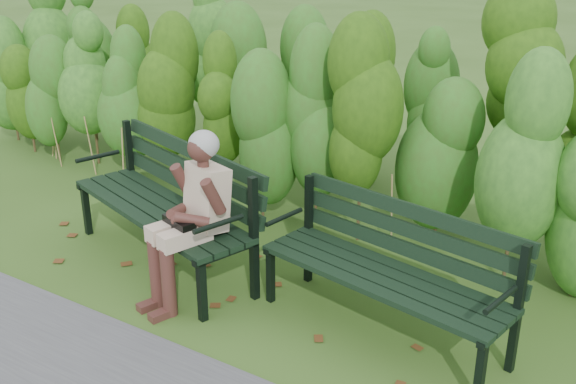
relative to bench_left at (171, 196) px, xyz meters
The scene contains 6 objects.
ground 1.16m from the bench_left, ahead, with size 80.00×80.00×0.00m, color #325019.
hedge_band 2.17m from the bench_left, 61.34° to the left, with size 11.04×1.67×2.42m.
leaf_litter 1.54m from the bench_left, ahead, with size 5.56×2.20×0.01m.
bench_left is the anchor object (origin of this frame).
bench_right 2.04m from the bench_left, ahead, with size 1.94×0.94×0.93m.
seated_woman 0.72m from the bench_left, 34.58° to the right, with size 0.56×0.79×1.36m.
Camera 1 is at (2.67, -3.91, 2.80)m, focal length 42.00 mm.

